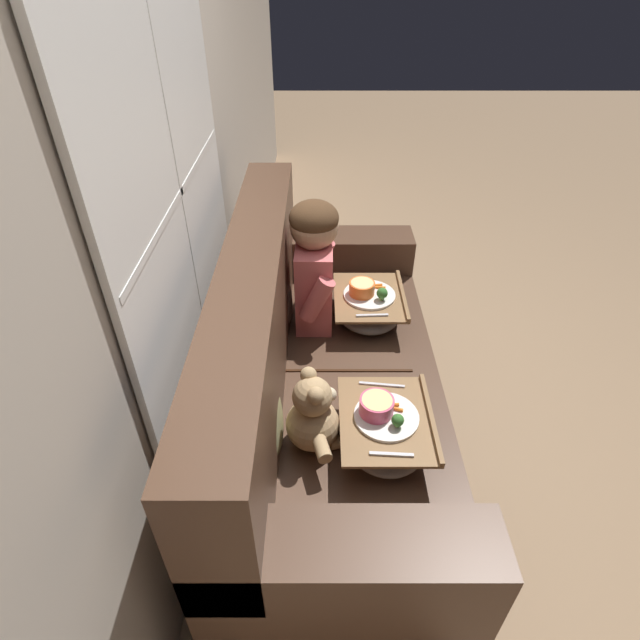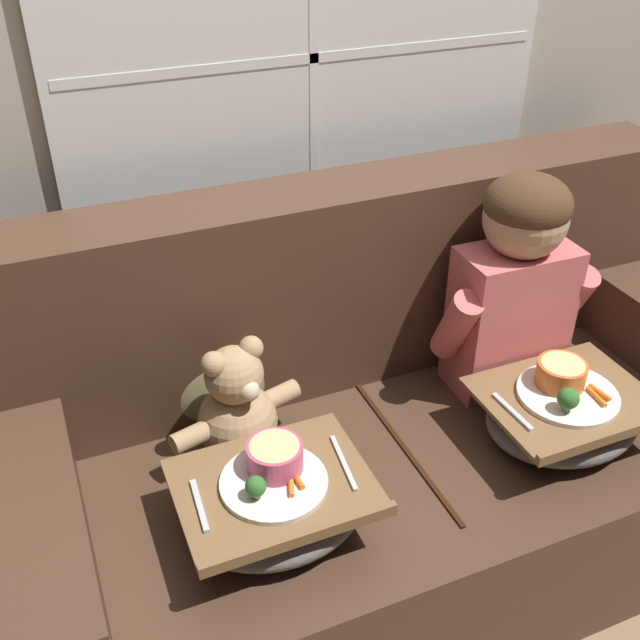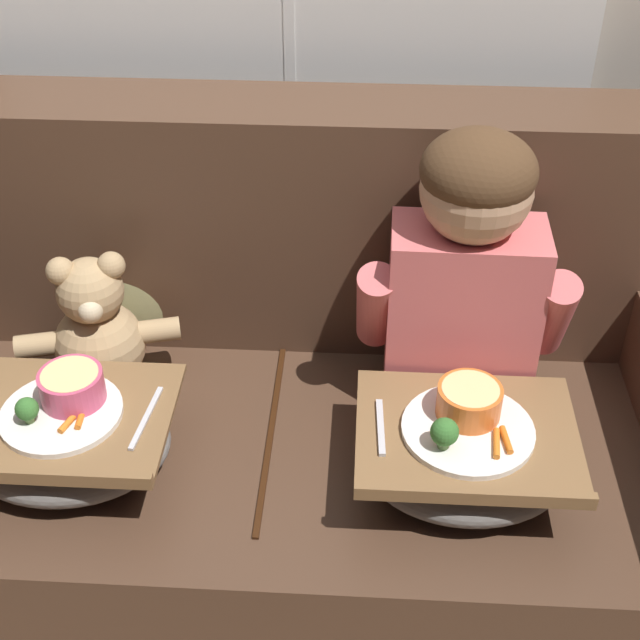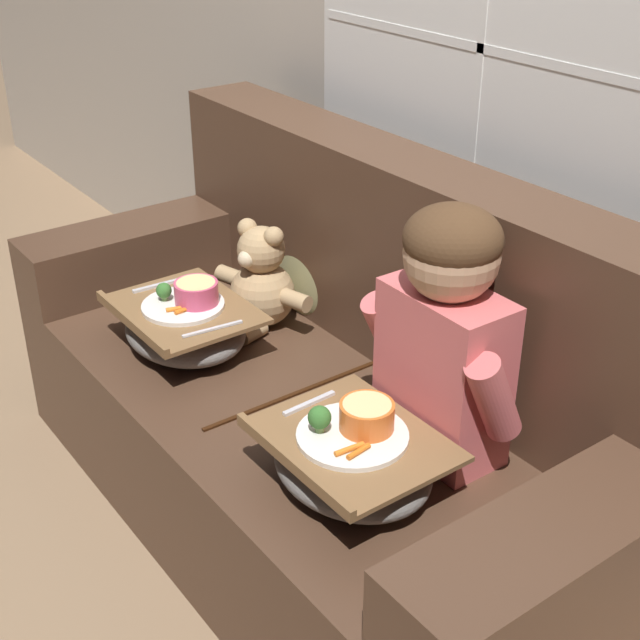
{
  "view_description": "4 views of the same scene",
  "coord_description": "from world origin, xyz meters",
  "px_view_note": "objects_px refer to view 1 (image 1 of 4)",
  "views": [
    {
      "loc": [
        -1.56,
        0.07,
        1.9
      ],
      "look_at": [
        0.04,
        0.07,
        0.69
      ],
      "focal_mm": 28.0,
      "sensor_mm": 36.0,
      "label": 1
    },
    {
      "loc": [
        -0.72,
        -1.23,
        1.72
      ],
      "look_at": [
        -0.15,
        0.14,
        0.75
      ],
      "focal_mm": 42.0,
      "sensor_mm": 36.0,
      "label": 2
    },
    {
      "loc": [
        0.18,
        -1.36,
        1.71
      ],
      "look_at": [
        0.09,
        0.1,
        0.63
      ],
      "focal_mm": 50.0,
      "sensor_mm": 36.0,
      "label": 3
    },
    {
      "loc": [
        1.6,
        -1.14,
        1.7
      ],
      "look_at": [
        -0.05,
        0.07,
        0.6
      ],
      "focal_mm": 50.0,
      "sensor_mm": 36.0,
      "label": 4
    }
  ],
  "objects_px": {
    "couch": "(319,386)",
    "lap_tray_child": "(369,305)",
    "throw_pillow_behind_child": "(280,292)",
    "child_figure": "(314,259)",
    "lap_tray_teddy": "(385,428)",
    "throw_pillow_behind_teddy": "(266,413)",
    "teddy_bear": "(314,416)"
  },
  "relations": [
    {
      "from": "couch",
      "to": "lap_tray_child",
      "type": "distance_m",
      "value": 0.47
    },
    {
      "from": "throw_pillow_behind_child",
      "to": "lap_tray_child",
      "type": "distance_m",
      "value": 0.43
    },
    {
      "from": "child_figure",
      "to": "lap_tray_teddy",
      "type": "bearing_deg",
      "value": -161.19
    },
    {
      "from": "child_figure",
      "to": "throw_pillow_behind_child",
      "type": "bearing_deg",
      "value": 89.99
    },
    {
      "from": "throw_pillow_behind_teddy",
      "to": "lap_tray_teddy",
      "type": "height_order",
      "value": "throw_pillow_behind_teddy"
    },
    {
      "from": "teddy_bear",
      "to": "lap_tray_teddy",
      "type": "height_order",
      "value": "teddy_bear"
    },
    {
      "from": "teddy_bear",
      "to": "lap_tray_child",
      "type": "distance_m",
      "value": 0.8
    },
    {
      "from": "teddy_bear",
      "to": "throw_pillow_behind_teddy",
      "type": "bearing_deg",
      "value": 90.4
    },
    {
      "from": "couch",
      "to": "child_figure",
      "type": "distance_m",
      "value": 0.56
    },
    {
      "from": "throw_pillow_behind_teddy",
      "to": "lap_tray_child",
      "type": "xyz_separation_m",
      "value": [
        0.75,
        -0.42,
        -0.08
      ]
    },
    {
      "from": "lap_tray_teddy",
      "to": "throw_pillow_behind_child",
      "type": "bearing_deg",
      "value": 29.08
    },
    {
      "from": "throw_pillow_behind_teddy",
      "to": "teddy_bear",
      "type": "xyz_separation_m",
      "value": [
        0.0,
        -0.17,
        -0.02
      ]
    },
    {
      "from": "couch",
      "to": "lap_tray_teddy",
      "type": "xyz_separation_m",
      "value": [
        -0.38,
        -0.23,
        0.16
      ]
    },
    {
      "from": "child_figure",
      "to": "teddy_bear",
      "type": "relative_size",
      "value": 1.76
    },
    {
      "from": "lap_tray_child",
      "to": "teddy_bear",
      "type": "bearing_deg",
      "value": 161.38
    },
    {
      "from": "child_figure",
      "to": "lap_tray_child",
      "type": "height_order",
      "value": "child_figure"
    },
    {
      "from": "throw_pillow_behind_child",
      "to": "teddy_bear",
      "type": "distance_m",
      "value": 0.77
    },
    {
      "from": "throw_pillow_behind_child",
      "to": "child_figure",
      "type": "height_order",
      "value": "child_figure"
    },
    {
      "from": "throw_pillow_behind_child",
      "to": "teddy_bear",
      "type": "relative_size",
      "value": 0.98
    },
    {
      "from": "throw_pillow_behind_teddy",
      "to": "teddy_bear",
      "type": "bearing_deg",
      "value": -89.6
    },
    {
      "from": "child_figure",
      "to": "couch",
      "type": "bearing_deg",
      "value": -176.65
    },
    {
      "from": "couch",
      "to": "throw_pillow_behind_teddy",
      "type": "height_order",
      "value": "couch"
    },
    {
      "from": "lap_tray_child",
      "to": "lap_tray_teddy",
      "type": "xyz_separation_m",
      "value": [
        -0.75,
        0.0,
        -0.0
      ]
    },
    {
      "from": "throw_pillow_behind_teddy",
      "to": "lap_tray_child",
      "type": "distance_m",
      "value": 0.87
    },
    {
      "from": "throw_pillow_behind_teddy",
      "to": "lap_tray_child",
      "type": "relative_size",
      "value": 0.83
    },
    {
      "from": "throw_pillow_behind_teddy",
      "to": "lap_tray_teddy",
      "type": "xyz_separation_m",
      "value": [
        0.0,
        -0.42,
        -0.08
      ]
    },
    {
      "from": "throw_pillow_behind_child",
      "to": "throw_pillow_behind_teddy",
      "type": "distance_m",
      "value": 0.75
    },
    {
      "from": "lap_tray_child",
      "to": "lap_tray_teddy",
      "type": "bearing_deg",
      "value": 179.98
    },
    {
      "from": "lap_tray_child",
      "to": "child_figure",
      "type": "bearing_deg",
      "value": 89.92
    },
    {
      "from": "teddy_bear",
      "to": "couch",
      "type": "bearing_deg",
      "value": -2.88
    },
    {
      "from": "throw_pillow_behind_child",
      "to": "throw_pillow_behind_teddy",
      "type": "xyz_separation_m",
      "value": [
        -0.75,
        0.0,
        0.0
      ]
    },
    {
      "from": "throw_pillow_behind_teddy",
      "to": "lap_tray_teddy",
      "type": "bearing_deg",
      "value": -89.91
    }
  ]
}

